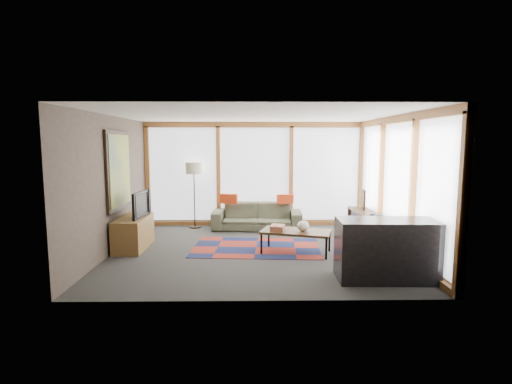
{
  "coord_description": "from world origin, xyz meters",
  "views": [
    {
      "loc": [
        -0.12,
        -7.59,
        2.1
      ],
      "look_at": [
        0.0,
        0.4,
        1.1
      ],
      "focal_mm": 28.0,
      "sensor_mm": 36.0,
      "label": 1
    }
  ],
  "objects_px": {
    "sofa": "(257,216)",
    "television": "(137,204)",
    "coffee_table": "(296,242)",
    "tv_console": "(134,233)",
    "floor_lamp": "(194,195)",
    "bookshelf": "(370,228)",
    "bar_counter": "(386,250)"
  },
  "relations": [
    {
      "from": "coffee_table",
      "to": "tv_console",
      "type": "bearing_deg",
      "value": 173.05
    },
    {
      "from": "sofa",
      "to": "bar_counter",
      "type": "bearing_deg",
      "value": -58.95
    },
    {
      "from": "sofa",
      "to": "tv_console",
      "type": "relative_size",
      "value": 1.71
    },
    {
      "from": "floor_lamp",
      "to": "bar_counter",
      "type": "bearing_deg",
      "value": -47.91
    },
    {
      "from": "floor_lamp",
      "to": "tv_console",
      "type": "height_order",
      "value": "floor_lamp"
    },
    {
      "from": "sofa",
      "to": "coffee_table",
      "type": "relative_size",
      "value": 1.67
    },
    {
      "from": "floor_lamp",
      "to": "television",
      "type": "height_order",
      "value": "floor_lamp"
    },
    {
      "from": "floor_lamp",
      "to": "television",
      "type": "xyz_separation_m",
      "value": [
        -0.86,
        -1.9,
        0.08
      ]
    },
    {
      "from": "television",
      "to": "bar_counter",
      "type": "height_order",
      "value": "television"
    },
    {
      "from": "bookshelf",
      "to": "tv_console",
      "type": "distance_m",
      "value": 4.89
    },
    {
      "from": "floor_lamp",
      "to": "coffee_table",
      "type": "height_order",
      "value": "floor_lamp"
    },
    {
      "from": "bookshelf",
      "to": "coffee_table",
      "type": "bearing_deg",
      "value": -153.64
    },
    {
      "from": "tv_console",
      "to": "bookshelf",
      "type": "bearing_deg",
      "value": 5.2
    },
    {
      "from": "coffee_table",
      "to": "bar_counter",
      "type": "distance_m",
      "value": 1.95
    },
    {
      "from": "sofa",
      "to": "bookshelf",
      "type": "height_order",
      "value": "sofa"
    },
    {
      "from": "floor_lamp",
      "to": "tv_console",
      "type": "distance_m",
      "value": 2.19
    },
    {
      "from": "floor_lamp",
      "to": "tv_console",
      "type": "bearing_deg",
      "value": -116.52
    },
    {
      "from": "tv_console",
      "to": "bar_counter",
      "type": "distance_m",
      "value": 4.79
    },
    {
      "from": "coffee_table",
      "to": "television",
      "type": "bearing_deg",
      "value": 172.77
    },
    {
      "from": "sofa",
      "to": "bar_counter",
      "type": "relative_size",
      "value": 1.46
    },
    {
      "from": "sofa",
      "to": "bookshelf",
      "type": "bearing_deg",
      "value": -25.11
    },
    {
      "from": "coffee_table",
      "to": "tv_console",
      "type": "xyz_separation_m",
      "value": [
        -3.19,
        0.39,
        0.1
      ]
    },
    {
      "from": "television",
      "to": "bookshelf",
      "type": "bearing_deg",
      "value": -79.09
    },
    {
      "from": "bar_counter",
      "to": "coffee_table",
      "type": "bearing_deg",
      "value": 130.52
    },
    {
      "from": "floor_lamp",
      "to": "television",
      "type": "relative_size",
      "value": 1.81
    },
    {
      "from": "sofa",
      "to": "television",
      "type": "bearing_deg",
      "value": -140.73
    },
    {
      "from": "sofa",
      "to": "television",
      "type": "distance_m",
      "value": 3.01
    },
    {
      "from": "coffee_table",
      "to": "tv_console",
      "type": "distance_m",
      "value": 3.22
    },
    {
      "from": "sofa",
      "to": "floor_lamp",
      "type": "xyz_separation_m",
      "value": [
        -1.53,
        0.17,
        0.49
      ]
    },
    {
      "from": "television",
      "to": "bar_counter",
      "type": "bearing_deg",
      "value": -108.23
    },
    {
      "from": "coffee_table",
      "to": "tv_console",
      "type": "relative_size",
      "value": 1.03
    },
    {
      "from": "coffee_table",
      "to": "sofa",
      "type": "bearing_deg",
      "value": 108.35
    }
  ]
}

